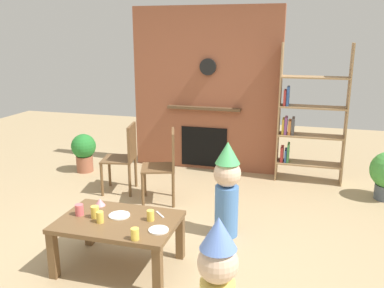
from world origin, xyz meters
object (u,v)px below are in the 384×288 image
dining_chair_middle (166,162)px  dining_chair_left (125,154)px  bookshelf (306,120)px  paper_plate_rear (159,230)px  coffee_table (118,227)px  potted_plant_short (84,150)px  paper_cup_near_right (135,234)px  paper_cup_far_left (100,217)px  child_in_pink (227,187)px  paper_cup_center (95,212)px  paper_plate_front (119,215)px  paper_cup_far_right (79,210)px  paper_cup_near_left (151,215)px  child_with_cone_hat (218,282)px  birthday_cake_slice (100,202)px

dining_chair_middle → dining_chair_left: bearing=-35.1°
bookshelf → paper_plate_rear: (-1.10, -2.87, -0.40)m
bookshelf → paper_plate_rear: size_ratio=11.44×
coffee_table → potted_plant_short: (-1.65, 2.27, -0.06)m
paper_cup_near_right → paper_cup_far_left: (-0.41, 0.20, 0.00)m
paper_cup_near_right → child_in_pink: child_in_pink is taller
paper_cup_center → paper_plate_front: paper_cup_center is taller
coffee_table → paper_cup_far_right: paper_cup_far_right is taller
bookshelf → paper_plate_rear: bearing=-110.9°
paper_cup_near_left → paper_plate_rear: paper_cup_near_left is taller
paper_cup_far_right → paper_plate_front: (0.35, 0.07, -0.04)m
paper_cup_center → paper_plate_front: 0.21m
paper_plate_front → paper_plate_rear: (0.43, -0.17, 0.00)m
paper_cup_far_left → paper_plate_rear: 0.53m
paper_cup_center → dining_chair_middle: (0.12, 1.53, -0.00)m
bookshelf → paper_cup_near_left: bookshelf is taller
coffee_table → paper_plate_front: 0.11m
paper_cup_far_right → dining_chair_middle: dining_chair_middle is taller
paper_cup_far_left → dining_chair_left: size_ratio=0.11×
paper_cup_near_left → child_in_pink: size_ratio=0.09×
coffee_table → paper_plate_front: size_ratio=5.49×
child_in_pink → potted_plant_short: bearing=-77.4°
paper_cup_far_right → child_in_pink: (1.16, 0.86, 0.02)m
paper_cup_near_left → child_with_cone_hat: (0.76, -0.79, -0.01)m
paper_cup_far_right → potted_plant_short: potted_plant_short is taller
bookshelf → dining_chair_middle: bookshelf is taller
paper_cup_center → child_in_pink: bearing=41.1°
coffee_table → paper_cup_far_right: bearing=-179.3°
paper_cup_far_right → dining_chair_middle: (0.28, 1.52, 0.00)m
paper_cup_far_right → paper_plate_front: paper_cup_far_right is taller
paper_cup_far_left → paper_cup_near_right: bearing=-26.0°
paper_plate_rear → potted_plant_short: bearing=131.0°
paper_cup_near_left → paper_cup_near_right: paper_cup_near_right is taller
paper_cup_near_left → dining_chair_left: 1.91m
paper_cup_near_right → paper_plate_front: 0.47m
paper_cup_far_right → paper_cup_center: bearing=-3.9°
paper_cup_near_left → potted_plant_short: potted_plant_short is taller
coffee_table → child_with_cone_hat: child_with_cone_hat is taller
paper_cup_near_right → paper_plate_front: size_ratio=0.50×
paper_cup_far_left → paper_plate_front: (0.10, 0.16, -0.04)m
paper_plate_rear → birthday_cake_slice: 0.78m
birthday_cake_slice → child_in_pink: child_in_pink is taller
child_with_cone_hat → child_in_pink: size_ratio=0.95×
child_with_cone_hat → dining_chair_left: bearing=-19.2°
paper_plate_front → paper_plate_rear: same height
paper_cup_center → child_with_cone_hat: bearing=-29.8°
paper_cup_center → birthday_cake_slice: 0.26m
paper_cup_far_right → dining_chair_left: bearing=101.3°
child_with_cone_hat → birthday_cake_slice: bearing=-0.7°
paper_plate_rear → child_with_cone_hat: child_with_cone_hat is taller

